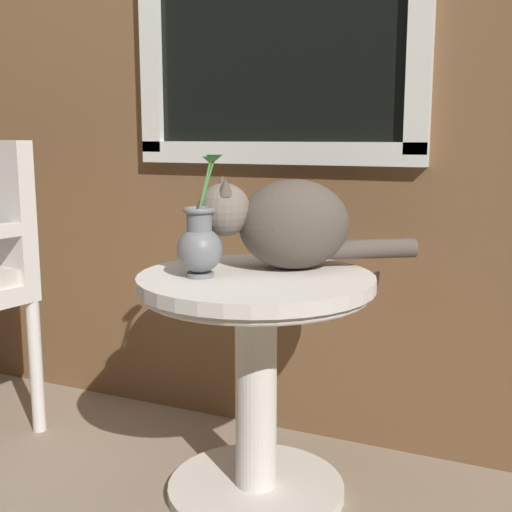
# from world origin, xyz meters

# --- Properties ---
(back_wall) EXTENTS (4.00, 0.07, 2.60)m
(back_wall) POSITION_xyz_m (0.01, 0.69, 1.30)
(back_wall) COLOR brown
(back_wall) RESTS_ON ground_plane
(wicker_side_table) EXTENTS (0.62, 0.62, 0.62)m
(wicker_side_table) POSITION_xyz_m (0.28, 0.26, 0.42)
(wicker_side_table) COLOR silver
(wicker_side_table) RESTS_ON ground_plane
(cat) EXTENTS (0.54, 0.40, 0.25)m
(cat) POSITION_xyz_m (0.32, 0.37, 0.75)
(cat) COLOR brown
(cat) RESTS_ON wicker_side_table
(pewter_vase_with_ivy) EXTENTS (0.12, 0.12, 0.31)m
(pewter_vase_with_ivy) POSITION_xyz_m (0.16, 0.18, 0.71)
(pewter_vase_with_ivy) COLOR slate
(pewter_vase_with_ivy) RESTS_ON wicker_side_table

